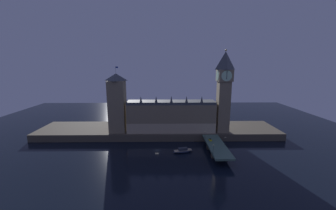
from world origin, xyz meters
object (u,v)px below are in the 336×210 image
Objects in this scene: clock_tower at (224,89)px; street_lamp_far at (205,134)px; pedestrian_far_rail at (206,138)px; street_lamp_near at (213,148)px; boat_upstream at (183,151)px; car_northbound_lead at (210,140)px; street_lamp_mid at (225,140)px; victoria_tower at (117,103)px.

clock_tower is 11.87× the size of street_lamp_far.
clock_tower is at bearing 46.61° from pedestrian_far_rail.
street_lamp_near is 1.10× the size of street_lamp_far.
boat_upstream is (-37.20, -30.35, -42.43)m from clock_tower.
car_northbound_lead is (-15.12, -22.43, -36.85)m from clock_tower.
street_lamp_near is (-0.40, -27.30, 3.27)m from pedestrian_far_rail.
street_lamp_mid is at bearing -45.68° from car_northbound_lead.
car_northbound_lead is at bearing 82.25° from street_lamp_near.
street_lamp_near is at bearing -129.63° from street_lamp_mid.
clock_tower is at bearing -1.14° from victoria_tower.
street_lamp_near is 19.11m from street_lamp_mid.
car_northbound_lead is 0.25× the size of boat_upstream.
pedestrian_far_rail is 0.10× the size of boat_upstream.
victoria_tower reaches higher than car_northbound_lead.
boat_upstream is at bearing -160.26° from car_northbound_lead.
victoria_tower is 9.56× the size of street_lamp_far.
pedestrian_far_rail is (-2.85, 3.42, 0.15)m from car_northbound_lead.
clock_tower reaches higher than pedestrian_far_rail.
clock_tower is 45.72m from car_northbound_lead.
street_lamp_far is at bearing -137.44° from clock_tower.
street_lamp_mid is at bearing 50.37° from street_lamp_near.
street_lamp_near is at bearing -40.28° from boat_upstream.
boat_upstream is (-18.83, -13.48, -8.64)m from street_lamp_far.
victoria_tower is 94.72m from street_lamp_mid.
boat_upstream is at bearing -30.39° from victoria_tower.
car_northbound_lead is at bearing 134.32° from street_lamp_mid.
pedestrian_far_rail is 0.26× the size of street_lamp_far.
pedestrian_far_rail is (74.12, -20.85, -24.86)m from victoria_tower.
street_lamp_near is (-18.37, -46.31, -33.43)m from clock_tower.
clock_tower reaches higher than victoria_tower.
victoria_tower is at bearing 158.74° from street_lamp_mid.
street_lamp_near is at bearing -90.00° from street_lamp_far.
street_lamp_mid is 32.27m from boat_upstream.
pedestrian_far_rail is 3.63m from street_lamp_far.
street_lamp_mid is (12.19, 14.72, -0.18)m from street_lamp_near.
car_northbound_lead is at bearing 19.74° from boat_upstream.
street_lamp_mid is 1.05× the size of street_lamp_far.
street_lamp_near is 26.27m from boat_upstream.
street_lamp_mid is (8.94, -9.16, 3.25)m from car_northbound_lead.
street_lamp_mid reaches higher than boat_upstream.
street_lamp_far is 0.38× the size of boat_upstream.
victoria_tower is 36.17× the size of pedestrian_far_rail.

